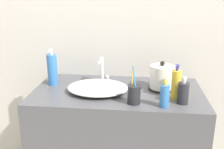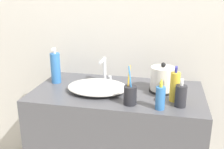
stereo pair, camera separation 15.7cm
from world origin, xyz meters
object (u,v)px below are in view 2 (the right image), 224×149
Objects in this scene: hand_cream_bottle at (160,97)px; electric_kettle at (162,80)px; shampoo_bottle at (56,68)px; mouthwash_bottle at (175,87)px; lotion_bottle at (181,96)px; faucet at (105,69)px; toothbrush_cup at (130,95)px.

electric_kettle is at bearing 89.66° from hand_cream_bottle.
shampoo_bottle is (-0.69, 0.01, 0.03)m from electric_kettle.
shampoo_bottle reaches higher than mouthwash_bottle.
electric_kettle is 0.69m from shampoo_bottle.
mouthwash_bottle is 0.14m from hand_cream_bottle.
mouthwash_bottle is at bearing -62.09° from electric_kettle.
mouthwash_bottle is (-0.03, 0.07, 0.02)m from lotion_bottle.
shampoo_bottle is at bearing -166.87° from faucet.
electric_kettle is at bearing 117.01° from lotion_bottle.
toothbrush_cup is at bearing -55.74° from faucet.
toothbrush_cup is 0.16m from hand_cream_bottle.
hand_cream_bottle is (0.69, -0.27, -0.04)m from shampoo_bottle.
shampoo_bottle is (-0.53, 0.24, 0.05)m from toothbrush_cup.
faucet is at bearing 13.13° from shampoo_bottle.
faucet is at bearing 137.59° from hand_cream_bottle.
electric_kettle is 0.83× the size of toothbrush_cup.
faucet reaches higher than hand_cream_bottle.
toothbrush_cup reaches higher than mouthwash_bottle.
electric_kettle is 0.25m from hand_cream_bottle.
lotion_bottle is 0.93× the size of hand_cream_bottle.
mouthwash_bottle is at bearing -10.90° from shampoo_bottle.
toothbrush_cup reaches higher than electric_kettle.
faucet is at bearing 166.88° from electric_kettle.
lotion_bottle is at bearing 6.40° from toothbrush_cup.
toothbrush_cup is 1.32× the size of hand_cream_bottle.
faucet is 0.51m from hand_cream_bottle.
faucet is 0.93× the size of electric_kettle.
toothbrush_cup is 0.93× the size of shampoo_bottle.
lotion_bottle is 0.82m from shampoo_bottle.
shampoo_bottle is 0.74m from hand_cream_bottle.
mouthwash_bottle is 1.21× the size of hand_cream_bottle.
mouthwash_bottle is at bearing -26.23° from faucet.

